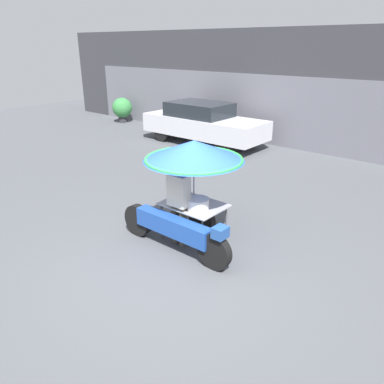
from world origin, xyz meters
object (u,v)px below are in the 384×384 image
object	(u,v)px
parked_car	(203,123)
potted_plant	(122,108)
vendor_person	(179,200)
vendor_motorcycle_cart	(191,168)

from	to	relation	value
parked_car	potted_plant	size ratio (longest dim) A/B	4.10
parked_car	vendor_person	bearing A→B (deg)	-54.98
parked_car	potted_plant	world-z (taller)	parked_car
vendor_motorcycle_cart	potted_plant	size ratio (longest dim) A/B	2.15
parked_car	potted_plant	xyz separation A→B (m)	(-5.30, 0.72, -0.13)
vendor_motorcycle_cart	potted_plant	distance (m)	11.69
vendor_person	parked_car	world-z (taller)	vendor_person
vendor_person	parked_car	distance (m)	7.43
vendor_person	potted_plant	bearing A→B (deg)	144.58
potted_plant	vendor_motorcycle_cart	bearing A→B (deg)	-34.23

